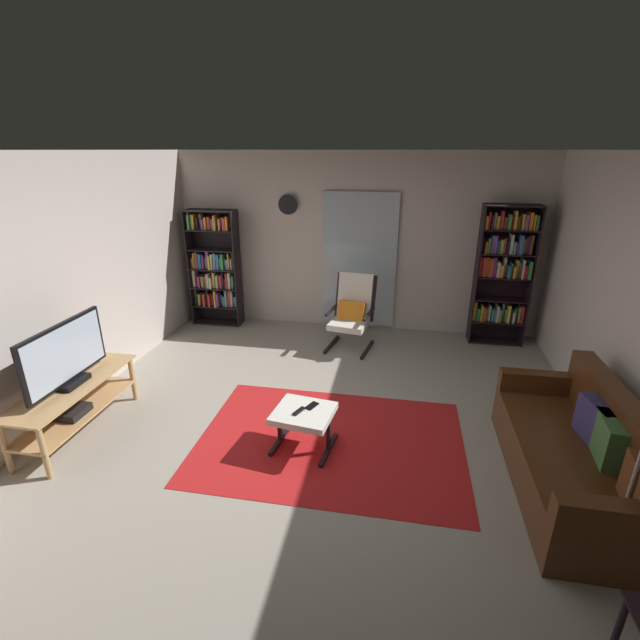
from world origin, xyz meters
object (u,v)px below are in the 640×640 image
object	(u,v)px
bookshelf_near_tv	(215,267)
lounge_armchair	(352,310)
tv_remote	(299,411)
tv_stand	(74,401)
television	(65,356)
bookshelf_near_sofa	(504,269)
wall_clock	(288,205)
cell_phone	(312,406)
leather_sofa	(579,457)
ottoman	(304,417)

from	to	relation	value
bookshelf_near_tv	lounge_armchair	bearing A→B (deg)	-13.49
tv_remote	bookshelf_near_tv	bearing A→B (deg)	147.99
tv_stand	lounge_armchair	size ratio (longest dim) A/B	1.37
tv_stand	television	world-z (taller)	television
tv_stand	bookshelf_near_sofa	xyz separation A→B (m)	(4.40, 3.07, 0.72)
wall_clock	cell_phone	bearing A→B (deg)	-72.60
leather_sofa	wall_clock	bearing A→B (deg)	134.21
lounge_armchair	bookshelf_near_sofa	bearing A→B (deg)	14.60
television	ottoman	xyz separation A→B (m)	(2.21, 0.15, -0.50)
bookshelf_near_sofa	ottoman	world-z (taller)	bookshelf_near_sofa
tv_stand	television	xyz separation A→B (m)	(0.00, 0.01, 0.47)
bookshelf_near_tv	cell_phone	xyz separation A→B (m)	(2.08, -2.82, -0.51)
bookshelf_near_sofa	cell_phone	distance (m)	3.59
ottoman	cell_phone	bearing A→B (deg)	54.52
lounge_armchair	tv_remote	size ratio (longest dim) A/B	7.10
tv_stand	television	size ratio (longest dim) A/B	1.36
television	lounge_armchair	xyz separation A→B (m)	(2.38, 2.53, -0.29)
ottoman	wall_clock	world-z (taller)	wall_clock
bookshelf_near_sofa	lounge_armchair	size ratio (longest dim) A/B	1.90
ottoman	bookshelf_near_sofa	bearing A→B (deg)	53.08
cell_phone	leather_sofa	bearing A→B (deg)	19.00
bookshelf_near_sofa	lounge_armchair	distance (m)	2.14
bookshelf_near_sofa	leather_sofa	xyz separation A→B (m)	(0.10, -3.05, -0.76)
lounge_armchair	cell_phone	xyz separation A→B (m)	(-0.11, -2.30, -0.14)
bookshelf_near_sofa	wall_clock	bearing A→B (deg)	176.21
television	tv_remote	size ratio (longest dim) A/B	7.17
tv_stand	television	bearing A→B (deg)	80.11
leather_sofa	lounge_armchair	distance (m)	3.30
cell_phone	television	bearing A→B (deg)	-149.14
wall_clock	television	bearing A→B (deg)	-112.09
bookshelf_near_tv	lounge_armchair	size ratio (longest dim) A/B	1.74
tv_stand	leather_sofa	distance (m)	4.49
tv_remote	cell_phone	xyz separation A→B (m)	(0.10, 0.11, -0.00)
television	bookshelf_near_sofa	world-z (taller)	bookshelf_near_sofa
television	leather_sofa	distance (m)	4.52
leather_sofa	television	bearing A→B (deg)	-179.92
lounge_armchair	wall_clock	distance (m)	1.84
tv_stand	leather_sofa	size ratio (longest dim) A/B	0.75
tv_stand	cell_phone	size ratio (longest dim) A/B	9.99
tv_remote	ottoman	bearing A→B (deg)	63.00
ottoman	bookshelf_near_tv	bearing A→B (deg)	124.81
television	lounge_armchair	size ratio (longest dim) A/B	1.01
tv_stand	cell_phone	bearing A→B (deg)	6.27
tv_remote	cell_phone	world-z (taller)	tv_remote
bookshelf_near_sofa	tv_remote	xyz separation A→B (m)	(-2.22, -2.94, -0.67)
cell_phone	wall_clock	world-z (taller)	wall_clock
tv_remote	cell_phone	distance (m)	0.15
bookshelf_near_sofa	cell_phone	bearing A→B (deg)	-126.97
lounge_armchair	tv_stand	bearing A→B (deg)	-133.14
leather_sofa	ottoman	xyz separation A→B (m)	(-2.28, 0.14, 0.01)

